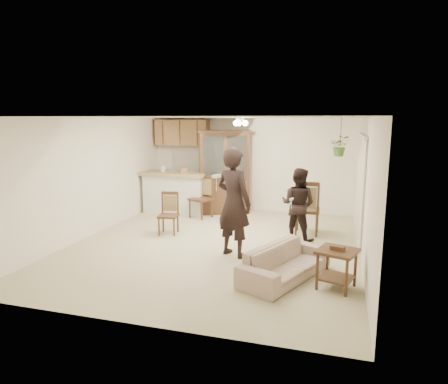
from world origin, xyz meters
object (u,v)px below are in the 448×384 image
(sofa, at_px, (286,256))
(chair_hutch_right, at_px, (307,219))
(side_table, at_px, (336,268))
(chair_hutch_left, at_px, (201,206))
(china_hutch, at_px, (224,173))
(chair_bar, at_px, (168,222))
(adult, at_px, (234,207))
(child, at_px, (298,208))

(sofa, relative_size, chair_hutch_right, 1.59)
(side_table, bearing_deg, chair_hutch_left, 133.82)
(sofa, relative_size, china_hutch, 0.86)
(sofa, bearing_deg, chair_hutch_right, 21.07)
(sofa, bearing_deg, chair_bar, 81.42)
(side_table, bearing_deg, adult, 151.99)
(sofa, xyz_separation_m, chair_hutch_right, (0.12, 2.60, -0.03))
(china_hutch, bearing_deg, adult, -92.88)
(sofa, distance_m, china_hutch, 4.60)
(china_hutch, bearing_deg, side_table, -76.87)
(chair_hutch_right, bearing_deg, chair_bar, 15.15)
(sofa, xyz_separation_m, china_hutch, (-2.16, 4.00, 0.71))
(side_table, distance_m, chair_bar, 4.03)
(child, xyz_separation_m, chair_hutch_left, (-2.54, 1.24, -0.37))
(china_hutch, bearing_deg, sofa, -83.58)
(child, distance_m, side_table, 2.42)
(adult, bearing_deg, china_hutch, -45.92)
(sofa, xyz_separation_m, chair_bar, (-2.77, 1.75, -0.11))
(side_table, bearing_deg, chair_bar, 151.55)
(sofa, distance_m, side_table, 0.79)
(sofa, height_order, adult, adult)
(adult, distance_m, chair_bar, 2.06)
(sofa, distance_m, child, 2.10)
(china_hutch, relative_size, chair_hutch_left, 2.02)
(side_table, bearing_deg, china_hutch, 125.11)
(chair_hutch_left, bearing_deg, sofa, -31.36)
(sofa, bearing_deg, china_hutch, 52.05)
(chair_hutch_right, bearing_deg, china_hutch, -32.83)
(child, xyz_separation_m, side_table, (0.81, -2.25, -0.37))
(china_hutch, distance_m, chair_hutch_left, 1.11)
(sofa, bearing_deg, adult, 76.50)
(child, height_order, chair_hutch_right, child)
(sofa, bearing_deg, side_table, -78.90)
(adult, relative_size, child, 1.33)
(child, distance_m, chair_hutch_right, 0.64)
(chair_bar, distance_m, chair_hutch_right, 3.01)
(sofa, xyz_separation_m, chair_hutch_left, (-2.58, 3.32, -0.06))
(child, bearing_deg, side_table, 125.74)
(adult, height_order, side_table, adult)
(sofa, xyz_separation_m, side_table, (0.77, -0.17, -0.06))
(child, bearing_deg, sofa, 106.99)
(adult, bearing_deg, sofa, 167.82)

